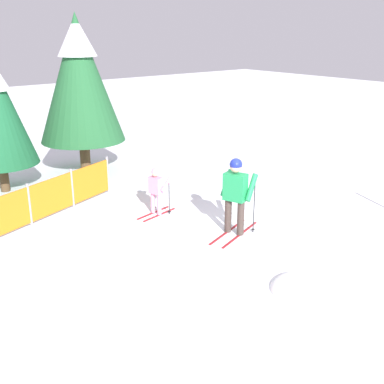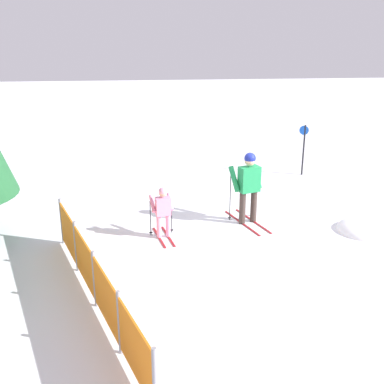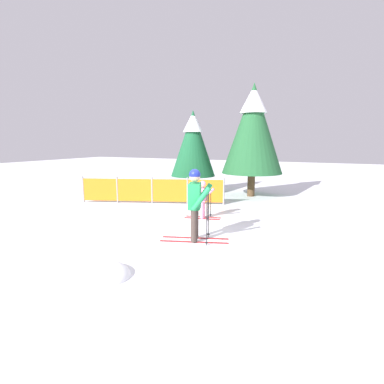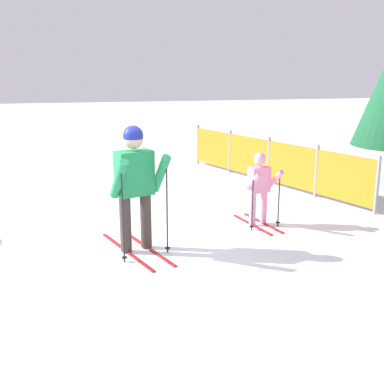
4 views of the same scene
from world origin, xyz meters
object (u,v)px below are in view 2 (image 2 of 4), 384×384
Objects in this scene: skier_adult at (249,182)px; trail_marker at (304,145)px; safety_fence at (95,279)px; skier_child at (163,208)px.

skier_adult is 4.32m from trail_marker.
skier_adult is 4.61m from safety_fence.
skier_adult reaches higher than trail_marker.
safety_fence is at bearing 140.44° from trail_marker.
trail_marker is (3.56, -2.44, -0.05)m from skier_adult.
skier_adult is at bearing 145.61° from trail_marker.
safety_fence is at bearing 116.78° from skier_adult.
skier_adult is at bearing -44.43° from safety_fence.
safety_fence is at bearing 143.19° from skier_child.
skier_child reaches higher than safety_fence.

